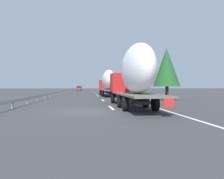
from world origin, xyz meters
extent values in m
plane|color=#38383A|center=(40.00, 0.00, 0.00)|extent=(260.00, 260.00, 0.00)
cube|color=white|center=(2.00, -1.80, 0.00)|extent=(3.20, 0.20, 0.01)
cube|color=white|center=(10.99, -1.80, 0.00)|extent=(3.20, 0.20, 0.01)
cube|color=white|center=(22.98, -1.80, 0.00)|extent=(3.20, 0.20, 0.01)
cube|color=white|center=(28.96, -1.80, 0.00)|extent=(3.20, 0.20, 0.01)
cube|color=white|center=(43.70, -1.80, 0.00)|extent=(3.20, 0.20, 0.01)
cube|color=white|center=(42.08, -1.80, 0.00)|extent=(3.20, 0.20, 0.01)
cube|color=white|center=(64.20, -1.80, 0.00)|extent=(3.20, 0.20, 0.01)
cube|color=white|center=(68.22, -1.80, 0.00)|extent=(3.20, 0.20, 0.01)
cube|color=white|center=(86.78, -1.80, 0.00)|extent=(3.20, 0.20, 0.01)
cube|color=white|center=(98.28, -1.80, 0.00)|extent=(3.20, 0.20, 0.01)
cube|color=white|center=(45.00, -5.50, 0.00)|extent=(110.00, 0.20, 0.01)
cube|color=#B21919|center=(27.35, -3.60, 2.15)|extent=(2.40, 2.50, 1.90)
cube|color=black|center=(28.45, -3.60, 2.65)|extent=(0.08, 2.12, 0.80)
cube|color=#262628|center=(24.13, -3.60, 0.67)|extent=(11.84, 0.70, 0.24)
cube|color=#59544C|center=(20.91, -3.60, 1.14)|extent=(10.47, 2.50, 0.12)
ellipsoid|color=white|center=(21.18, -3.60, 2.93)|extent=(7.65, 2.20, 3.46)
cube|color=red|center=(15.71, -4.29, 0.90)|extent=(0.04, 0.56, 0.56)
cylinder|color=black|center=(27.35, -2.50, 0.52)|extent=(1.04, 0.30, 1.04)
cylinder|color=black|center=(27.35, -4.70, 0.52)|extent=(1.04, 0.30, 1.04)
cylinder|color=black|center=(22.11, -2.50, 0.52)|extent=(1.04, 0.35, 1.04)
cylinder|color=black|center=(22.11, -4.70, 0.52)|extent=(1.04, 0.35, 1.04)
cylinder|color=black|center=(19.71, -2.50, 0.52)|extent=(1.04, 0.35, 1.04)
cylinder|color=black|center=(19.71, -4.70, 0.52)|extent=(1.04, 0.35, 1.04)
cube|color=#B21919|center=(6.54, -3.60, 2.15)|extent=(2.40, 2.50, 1.90)
cube|color=black|center=(7.64, -3.60, 2.65)|extent=(0.08, 2.12, 0.80)
cube|color=#262628|center=(3.62, -3.60, 0.67)|extent=(10.76, 0.70, 0.24)
cube|color=#59544C|center=(0.70, -3.60, 1.14)|extent=(9.30, 2.50, 0.12)
ellipsoid|color=white|center=(0.40, -3.60, 3.07)|extent=(6.36, 2.20, 3.74)
cube|color=red|center=(-3.92, -4.29, 0.90)|extent=(0.04, 0.56, 0.56)
cylinder|color=black|center=(6.54, -2.50, 0.52)|extent=(1.04, 0.30, 1.04)
cylinder|color=black|center=(6.54, -4.70, 0.52)|extent=(1.04, 0.30, 1.04)
cylinder|color=black|center=(1.90, -2.50, 0.52)|extent=(1.04, 0.35, 1.04)
cylinder|color=black|center=(1.90, -4.70, 0.52)|extent=(1.04, 0.35, 1.04)
cylinder|color=black|center=(-0.50, -2.50, 0.52)|extent=(1.04, 0.35, 1.04)
cylinder|color=black|center=(-0.50, -4.70, 0.52)|extent=(1.04, 0.35, 1.04)
cube|color=red|center=(70.48, 3.68, 0.74)|extent=(4.80, 1.82, 0.84)
cube|color=black|center=(70.12, 3.68, 1.47)|extent=(2.64, 1.60, 0.62)
cylinder|color=black|center=(71.97, 4.49, 0.32)|extent=(0.64, 0.22, 0.64)
cylinder|color=black|center=(71.97, 2.87, 0.32)|extent=(0.64, 0.22, 0.64)
cylinder|color=black|center=(68.99, 4.49, 0.32)|extent=(0.64, 0.22, 0.64)
cylinder|color=black|center=(68.99, 2.87, 0.32)|extent=(0.64, 0.22, 0.64)
cube|color=#28479E|center=(81.72, 3.59, 0.74)|extent=(4.07, 1.78, 0.84)
cube|color=black|center=(81.42, 3.59, 1.53)|extent=(2.24, 1.57, 0.73)
cylinder|color=black|center=(82.99, 4.38, 0.32)|extent=(0.64, 0.22, 0.64)
cylinder|color=black|center=(82.99, 2.80, 0.32)|extent=(0.64, 0.22, 0.64)
cylinder|color=black|center=(80.46, 4.38, 0.32)|extent=(0.64, 0.22, 0.64)
cylinder|color=black|center=(80.46, 2.80, 0.32)|extent=(0.64, 0.22, 0.64)
cylinder|color=gray|center=(47.34, -6.70, 1.16)|extent=(0.10, 0.10, 2.31)
cube|color=#2D569E|center=(47.34, -6.70, 2.66)|extent=(0.06, 0.90, 0.70)
cylinder|color=#472D19|center=(58.90, -13.36, 0.96)|extent=(0.40, 0.40, 1.93)
cone|color=#194C1E|center=(58.90, -13.36, 4.28)|extent=(2.46, 2.46, 4.72)
cylinder|color=#472D19|center=(75.28, -11.62, 0.68)|extent=(0.35, 0.35, 1.36)
cone|color=#1E5B23|center=(75.28, -11.62, 3.25)|extent=(2.74, 2.74, 3.78)
cylinder|color=#472D19|center=(16.31, -12.53, 0.99)|extent=(0.32, 0.32, 1.97)
cone|color=#194C1E|center=(16.31, -12.53, 4.15)|extent=(2.71, 2.71, 4.36)
cylinder|color=#472D19|center=(10.92, -10.16, 0.88)|extent=(0.28, 0.28, 1.75)
cone|color=#194C1E|center=(10.92, -10.16, 4.26)|extent=(3.51, 3.51, 5.01)
cylinder|color=#472D19|center=(67.42, -12.77, 0.80)|extent=(0.33, 0.33, 1.60)
cone|color=#1E5B23|center=(67.42, -12.77, 3.87)|extent=(2.72, 2.72, 4.53)
cube|color=#9EA0A5|center=(43.00, 6.00, 0.60)|extent=(94.00, 0.06, 0.32)
cube|color=slate|center=(2.13, 6.00, 0.30)|extent=(0.10, 0.10, 0.60)
cube|color=slate|center=(6.22, 6.00, 0.30)|extent=(0.10, 0.10, 0.60)
cube|color=slate|center=(10.30, 6.00, 0.30)|extent=(0.10, 0.10, 0.60)
cube|color=slate|center=(14.39, 6.00, 0.30)|extent=(0.10, 0.10, 0.60)
cube|color=slate|center=(18.48, 6.00, 0.30)|extent=(0.10, 0.10, 0.60)
cube|color=slate|center=(22.57, 6.00, 0.30)|extent=(0.10, 0.10, 0.60)
cube|color=slate|center=(26.65, 6.00, 0.30)|extent=(0.10, 0.10, 0.60)
cube|color=slate|center=(30.74, 6.00, 0.30)|extent=(0.10, 0.10, 0.60)
cube|color=slate|center=(34.83, 6.00, 0.30)|extent=(0.10, 0.10, 0.60)
cube|color=slate|center=(38.91, 6.00, 0.30)|extent=(0.10, 0.10, 0.60)
cube|color=slate|center=(43.00, 6.00, 0.30)|extent=(0.10, 0.10, 0.60)
cube|color=slate|center=(47.09, 6.00, 0.30)|extent=(0.10, 0.10, 0.60)
cube|color=slate|center=(51.17, 6.00, 0.30)|extent=(0.10, 0.10, 0.60)
cube|color=slate|center=(55.26, 6.00, 0.30)|extent=(0.10, 0.10, 0.60)
cube|color=slate|center=(59.35, 6.00, 0.30)|extent=(0.10, 0.10, 0.60)
cube|color=slate|center=(63.43, 6.00, 0.30)|extent=(0.10, 0.10, 0.60)
cube|color=slate|center=(67.52, 6.00, 0.30)|extent=(0.10, 0.10, 0.60)
cube|color=slate|center=(71.61, 6.00, 0.30)|extent=(0.10, 0.10, 0.60)
cube|color=slate|center=(75.70, 6.00, 0.30)|extent=(0.10, 0.10, 0.60)
cube|color=slate|center=(79.78, 6.00, 0.30)|extent=(0.10, 0.10, 0.60)
cube|color=slate|center=(83.87, 6.00, 0.30)|extent=(0.10, 0.10, 0.60)
cube|color=slate|center=(87.96, 6.00, 0.30)|extent=(0.10, 0.10, 0.60)
camera|label=1|loc=(-14.55, 0.15, 1.75)|focal=32.49mm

